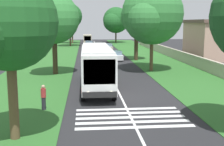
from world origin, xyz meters
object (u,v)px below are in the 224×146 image
(roadside_tree_right_0, at_px, (115,21))
(trailing_car_2, at_px, (108,47))
(coach_bus, at_px, (96,65))
(roadside_tree_left_0, at_px, (52,20))
(trailing_car_1, at_px, (92,52))
(trailing_car_3, at_px, (89,44))
(roadside_tree_right_3, at_px, (136,18))
(trailing_car_0, at_px, (116,56))
(roadside_tree_left_2, at_px, (69,17))
(roadside_tree_left_3, at_px, (71,16))
(pedestrian, at_px, (43,97))
(roadside_building, at_px, (222,39))
(roadside_tree_left_1, at_px, (6,25))
(trailing_minibus_0, at_px, (87,38))
(roadside_tree_right_1, at_px, (151,15))
(utility_pole, at_px, (151,39))

(roadside_tree_right_0, bearing_deg, trailing_car_2, 170.72)
(trailing_car_2, bearing_deg, coach_bus, 174.09)
(roadside_tree_left_0, bearing_deg, trailing_car_1, -13.81)
(trailing_car_3, height_order, roadside_tree_right_3, roadside_tree_right_3)
(trailing_car_0, xyz_separation_m, trailing_car_1, (6.69, 3.64, 0.00))
(roadside_tree_left_2, distance_m, roadside_tree_left_3, 10.07)
(trailing_car_3, xyz_separation_m, roadside_tree_left_0, (-38.09, 4.46, 5.39))
(roadside_tree_left_3, height_order, pedestrian, roadside_tree_left_3)
(trailing_car_3, distance_m, roadside_tree_right_0, 16.46)
(trailing_car_2, xyz_separation_m, trailing_car_3, (9.64, 3.81, 0.00))
(trailing_car_1, bearing_deg, roadside_tree_right_3, -138.11)
(roadside_building, bearing_deg, trailing_car_1, 73.47)
(roadside_tree_right_3, bearing_deg, roadside_tree_left_0, 136.43)
(roadside_tree_left_3, relative_size, pedestrian, 6.05)
(trailing_car_2, bearing_deg, roadside_tree_left_1, 169.94)
(roadside_tree_left_1, bearing_deg, trailing_minibus_0, -3.79)
(trailing_minibus_0, bearing_deg, roadside_tree_right_1, -171.17)
(coach_bus, height_order, roadside_tree_left_1, roadside_tree_left_1)
(trailing_car_2, bearing_deg, roadside_tree_left_0, 163.78)
(roadside_tree_left_2, bearing_deg, roadside_tree_left_0, -179.71)
(trailing_car_3, xyz_separation_m, roadside_tree_right_0, (13.54, -7.60, 5.48))
(trailing_car_0, bearing_deg, roadside_building, -88.25)
(trailing_car_2, distance_m, pedestrian, 43.21)
(pedestrian, bearing_deg, roadside_tree_right_1, -33.93)
(roadside_tree_left_1, height_order, roadside_tree_right_1, roadside_tree_right_1)
(coach_bus, bearing_deg, roadside_tree_left_2, 5.60)
(coach_bus, distance_m, roadside_tree_left_2, 48.49)
(roadside_tree_right_1, distance_m, utility_pole, 2.94)
(trailing_minibus_0, bearing_deg, roadside_tree_left_0, 174.87)
(roadside_tree_right_1, xyz_separation_m, roadside_building, (11.28, -14.14, -3.47))
(trailing_car_3, xyz_separation_m, roadside_tree_left_3, (11.96, 4.49, 6.77))
(roadside_tree_right_0, bearing_deg, coach_bus, 172.78)
(roadside_tree_left_3, distance_m, utility_pole, 49.20)
(trailing_minibus_0, bearing_deg, trailing_car_0, -173.28)
(pedestrian, bearing_deg, roadside_building, -42.48)
(roadside_tree_left_1, relative_size, roadside_tree_right_1, 0.78)
(roadside_tree_left_2, relative_size, roadside_tree_right_3, 1.13)
(trailing_minibus_0, relative_size, roadside_tree_left_2, 0.59)
(trailing_car_0, xyz_separation_m, trailing_car_3, (25.73, 3.86, 0.00))
(roadside_tree_right_0, distance_m, roadside_tree_right_3, 39.86)
(trailing_car_0, bearing_deg, utility_pole, -162.12)
(roadside_tree_left_3, xyz_separation_m, roadside_tree_right_0, (1.58, -12.09, -1.29))
(trailing_car_2, height_order, roadside_tree_right_1, roadside_tree_right_1)
(trailing_car_1, bearing_deg, trailing_car_0, -151.41)
(roadside_tree_left_1, bearing_deg, roadside_tree_left_3, -0.11)
(trailing_car_3, distance_m, roadside_tree_left_3, 14.46)
(trailing_car_0, distance_m, roadside_building, 17.30)
(trailing_car_3, height_order, roadside_tree_left_0, roadside_tree_left_0)
(trailing_car_2, relative_size, pedestrian, 2.54)
(roadside_tree_left_0, bearing_deg, pedestrian, -176.99)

